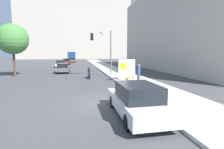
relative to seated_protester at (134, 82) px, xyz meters
The scene contains 17 objects.
ground_plane 3.75m from the seated_protester, 134.49° to the right, with size 160.00×160.00×0.00m, color #444447.
sidewalk_curb 12.49m from the seated_protester, 83.08° to the left, with size 3.92×90.00×0.17m, color beige.
building_backdrop_far 78.67m from the seated_protester, 93.44° to the left, with size 52.00×12.00×40.66m.
building_backdrop_right 21.58m from the seated_protester, 48.84° to the left, with size 10.00×32.00×14.06m.
seated_protester is the anchor object (origin of this frame).
jogger_on_sidewalk 3.65m from the seated_protester, 64.94° to the left, with size 0.34×0.34×1.71m.
pedestrian_behind 6.12m from the seated_protester, 71.16° to the left, with size 0.34×0.34×1.61m.
protest_banner 5.07m from the seated_protester, 80.42° to the left, with size 1.85×0.06×2.09m.
traffic_light_pole 9.20m from the seated_protester, 96.71° to the left, with size 2.47×2.24×5.41m.
parked_car_curbside 5.15m from the seated_protester, 107.29° to the right, with size 1.88×4.69×1.55m.
car_on_road_nearest 15.61m from the seated_protester, 113.57° to the left, with size 1.76×4.22×1.40m.
car_on_road_midblock 25.31m from the seated_protester, 106.96° to the left, with size 1.77×4.51×1.47m.
car_on_road_distant 33.49m from the seated_protester, 101.54° to the left, with size 1.76×4.64×1.50m.
car_on_road_far_lane 43.18m from the seated_protester, 97.28° to the left, with size 1.70×4.78×1.39m.
city_bus_on_road 53.68m from the seated_protester, 96.36° to the left, with size 2.53×10.54×3.17m.
motorcycle_on_road 8.31m from the seated_protester, 110.20° to the left, with size 0.28×2.21×1.25m.
street_tree_near_curb 16.65m from the seated_protester, 136.77° to the left, with size 3.69×3.69×6.44m.
Camera 1 is at (-1.65, -9.81, 2.96)m, focal length 28.00 mm.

